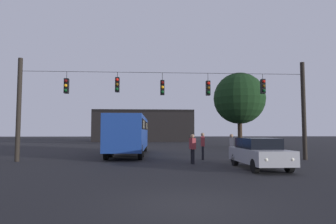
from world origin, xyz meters
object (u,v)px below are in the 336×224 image
object	(u,v)px
city_bus	(130,131)
tree_left_silhouette	(239,98)
car_near_right	(259,153)
pedestrian_crossing_center	(232,146)
pedestrian_crossing_right	(193,147)
pedestrian_crossing_left	(203,144)

from	to	relation	value
city_bus	tree_left_silhouette	distance (m)	16.56
city_bus	car_near_right	distance (m)	11.67
city_bus	pedestrian_crossing_center	xyz separation A→B (m)	(6.73, -5.60, -0.90)
pedestrian_crossing_right	city_bus	bearing A→B (deg)	120.73
car_near_right	pedestrian_crossing_center	world-z (taller)	pedestrian_crossing_center
pedestrian_crossing_right	tree_left_silhouette	xyz separation A→B (m)	(8.19, 17.25, 4.86)
city_bus	pedestrian_crossing_left	size ratio (longest dim) A/B	6.22
pedestrian_crossing_right	tree_left_silhouette	distance (m)	19.71
city_bus	pedestrian_crossing_center	size ratio (longest dim) A/B	6.49
tree_left_silhouette	pedestrian_crossing_left	bearing A→B (deg)	-115.86
pedestrian_crossing_right	car_near_right	bearing A→B (deg)	-38.02
pedestrian_crossing_left	pedestrian_crossing_center	bearing A→B (deg)	-37.19
city_bus	pedestrian_crossing_right	bearing A→B (deg)	-59.27
city_bus	pedestrian_crossing_right	size ratio (longest dim) A/B	6.48
tree_left_silhouette	car_near_right	bearing A→B (deg)	-104.89
car_near_right	pedestrian_crossing_center	size ratio (longest dim) A/B	2.57
pedestrian_crossing_right	pedestrian_crossing_left	bearing A→B (deg)	67.36
pedestrian_crossing_center	pedestrian_crossing_right	distance (m)	2.93
pedestrian_crossing_center	city_bus	bearing A→B (deg)	140.20
pedestrian_crossing_center	pedestrian_crossing_right	world-z (taller)	same
city_bus	pedestrian_crossing_left	bearing A→B (deg)	-40.58
car_near_right	pedestrian_crossing_left	distance (m)	5.21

